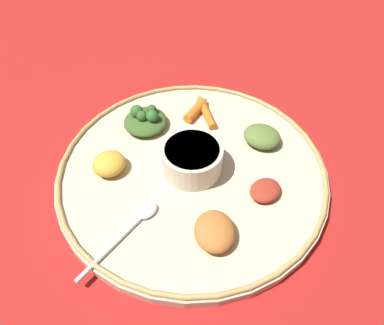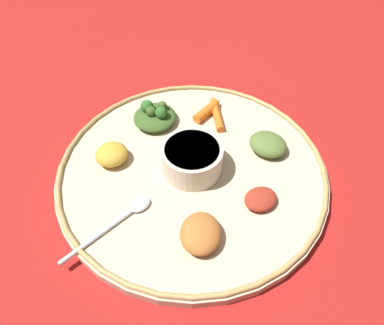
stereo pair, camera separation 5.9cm
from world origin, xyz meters
The scene contains 12 objects.
ground_plane centered at (0.00, 0.00, 0.00)m, with size 2.40×2.40×0.00m, color maroon.
platter centered at (0.00, 0.00, 0.01)m, with size 0.45×0.45×0.02m, color #C6B293.
platter_rim centered at (0.00, 0.00, 0.02)m, with size 0.44×0.44×0.01m, color tan.
center_bowl centered at (0.00, 0.00, 0.04)m, with size 0.10×0.10×0.05m.
spoon centered at (-0.14, -0.03, 0.02)m, with size 0.16×0.04×0.01m.
greens_pile centered at (0.01, 0.13, 0.03)m, with size 0.08×0.08×0.04m.
carrot_near_spoon centered at (0.11, 0.08, 0.02)m, with size 0.06×0.09×0.01m.
carrot_outer centered at (0.10, 0.10, 0.03)m, with size 0.07×0.04×0.02m.
mound_chickpea centered at (-0.06, -0.12, 0.03)m, with size 0.07×0.06×0.03m, color #B2662D.
mound_lentil_yellow centered at (-0.10, 0.09, 0.03)m, with size 0.05×0.05×0.03m, color gold.
mound_collards centered at (0.13, -0.04, 0.03)m, with size 0.07×0.06×0.03m, color #567033.
mound_beet centered at (0.05, -0.12, 0.03)m, with size 0.05×0.04×0.02m, color maroon.
Camera 2 is at (-0.22, -0.32, 0.48)m, focal length 33.83 mm.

